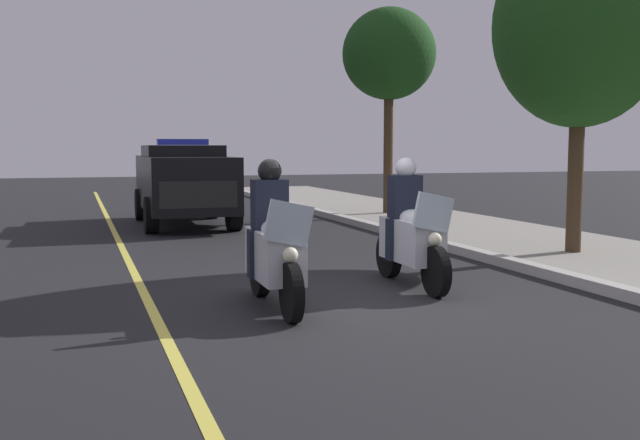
{
  "coord_description": "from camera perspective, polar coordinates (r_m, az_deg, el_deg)",
  "views": [
    {
      "loc": [
        8.1,
        -3.05,
        1.85
      ],
      "look_at": [
        -1.08,
        0.0,
        0.9
      ],
      "focal_mm": 41.48,
      "sensor_mm": 36.0,
      "label": 1
    }
  ],
  "objects": [
    {
      "name": "ground_plane",
      "position": [
        8.85,
        2.21,
        -6.46
      ],
      "size": [
        80.0,
        80.0,
        0.0
      ],
      "primitive_type": "plane",
      "color": "black"
    },
    {
      "name": "curb_strip",
      "position": [
        10.45,
        19.5,
        -4.49
      ],
      "size": [
        48.0,
        0.24,
        0.15
      ],
      "primitive_type": "cube",
      "color": "#B7B5AD",
      "rests_on": "ground"
    },
    {
      "name": "lane_stripe_center",
      "position": [
        8.34,
        -12.57,
        -7.31
      ],
      "size": [
        48.0,
        0.12,
        0.01
      ],
      "primitive_type": "cube",
      "color": "#E0D14C",
      "rests_on": "ground"
    },
    {
      "name": "police_motorcycle_lead_left",
      "position": [
        8.51,
        -3.58,
        -2.17
      ],
      "size": [
        2.14,
        0.57,
        1.72
      ],
      "color": "black",
      "rests_on": "ground"
    },
    {
      "name": "police_motorcycle_lead_right",
      "position": [
        9.89,
        7.0,
        -1.11
      ],
      "size": [
        2.14,
        0.57,
        1.72
      ],
      "color": "black",
      "rests_on": "ground"
    },
    {
      "name": "police_suv",
      "position": [
        17.88,
        -10.47,
        3.01
      ],
      "size": [
        4.94,
        2.14,
        2.05
      ],
      "color": "black",
      "rests_on": "ground"
    },
    {
      "name": "tree_mid_block",
      "position": [
        13.22,
        19.45,
        13.91
      ],
      "size": [
        2.85,
        2.85,
        5.41
      ],
      "color": "#42301E",
      "rests_on": "sidewalk_strip"
    },
    {
      "name": "tree_far_back",
      "position": [
        20.05,
        5.35,
        12.55
      ],
      "size": [
        2.47,
        2.47,
        5.42
      ],
      "color": "#42301E",
      "rests_on": "sidewalk_strip"
    }
  ]
}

